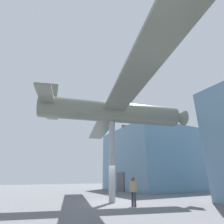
# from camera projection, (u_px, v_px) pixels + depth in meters

# --- Properties ---
(ground_plane) EXTENTS (80.00, 80.00, 0.00)m
(ground_plane) POSITION_uv_depth(u_px,v_px,m) (112.00, 203.00, 12.18)
(ground_plane) COLOR slate
(glass_pavilion_left) EXTENTS (11.23, 15.36, 8.89)m
(glass_pavilion_left) POSITION_uv_depth(u_px,v_px,m) (163.00, 160.00, 27.05)
(glass_pavilion_left) COLOR #60849E
(glass_pavilion_left) RESTS_ON ground_plane
(support_pylon_central) EXTENTS (0.47, 0.47, 5.93)m
(support_pylon_central) POSITION_uv_depth(u_px,v_px,m) (112.00, 159.00, 13.22)
(support_pylon_central) COLOR #999EA3
(support_pylon_central) RESTS_ON ground_plane
(suspended_airplane) EXTENTS (20.77, 13.16, 2.86)m
(suspended_airplane) POSITION_uv_depth(u_px,v_px,m) (114.00, 112.00, 14.60)
(suspended_airplane) COLOR slate
(suspended_airplane) RESTS_ON support_pylon_central
(visitor_person) EXTENTS (0.46, 0.38, 1.71)m
(visitor_person) POSITION_uv_depth(u_px,v_px,m) (133.00, 189.00, 10.88)
(visitor_person) COLOR #383842
(visitor_person) RESTS_ON ground_plane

